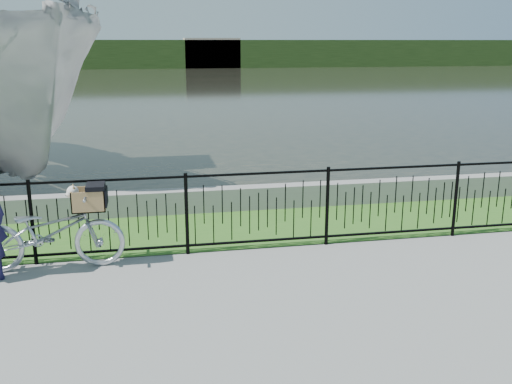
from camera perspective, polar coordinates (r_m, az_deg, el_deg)
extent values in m
plane|color=gray|center=(6.69, 2.97, -10.42)|extent=(120.00, 120.00, 0.00)
cube|color=#366820|center=(9.06, -0.98, -3.50)|extent=(60.00, 2.00, 0.01)
plane|color=#28291F|center=(39.00, -8.92, 10.47)|extent=(120.00, 120.00, 0.00)
cube|color=gray|center=(9.95, -1.99, -0.64)|extent=(60.00, 0.30, 0.40)
cube|color=#29431A|center=(65.90, -9.96, 13.45)|extent=(120.00, 6.00, 3.00)
cube|color=#A99988|center=(64.82, -4.47, 13.69)|extent=(6.00, 3.00, 3.20)
imported|color=silver|center=(7.75, -20.03, -3.80)|extent=(1.89, 0.66, 0.99)
cube|color=black|center=(7.60, -16.29, -1.72)|extent=(0.38, 0.18, 0.02)
cube|color=#987547|center=(7.60, -16.29, -1.66)|extent=(0.42, 0.32, 0.01)
cube|color=#987547|center=(7.71, -16.27, -0.42)|extent=(0.42, 0.02, 0.27)
cube|color=#987547|center=(7.42, -16.46, -1.03)|extent=(0.42, 0.02, 0.27)
cube|color=#987547|center=(7.55, -14.85, -0.65)|extent=(0.01, 0.32, 0.27)
cube|color=#987547|center=(7.59, -17.87, -0.79)|extent=(0.01, 0.32, 0.27)
cube|color=black|center=(7.52, -15.76, 0.54)|extent=(0.23, 0.34, 0.06)
cube|color=black|center=(7.54, -14.73, -0.44)|extent=(0.02, 0.34, 0.22)
ellipsoid|color=silver|center=(7.57, -16.51, -0.78)|extent=(0.31, 0.22, 0.20)
sphere|color=silver|center=(7.54, -17.86, 0.03)|extent=(0.15, 0.15, 0.15)
sphere|color=silver|center=(7.53, -18.23, -0.25)|extent=(0.07, 0.07, 0.07)
sphere|color=black|center=(7.53, -18.43, -0.31)|extent=(0.02, 0.02, 0.02)
cone|color=olive|center=(7.58, -17.84, 0.58)|extent=(0.06, 0.08, 0.08)
cone|color=olive|center=(7.48, -17.78, 0.41)|extent=(0.06, 0.08, 0.08)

